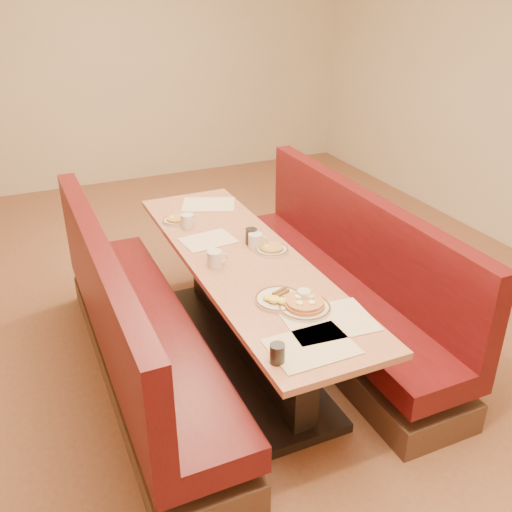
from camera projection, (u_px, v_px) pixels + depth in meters
name	position (u px, v px, depth m)	size (l,w,h in m)	color
ground	(245.00, 354.00, 3.95)	(8.00, 8.00, 0.00)	#9E6647
room_envelope	(242.00, 64.00, 3.08)	(6.04, 8.04, 2.82)	beige
diner_table	(245.00, 309.00, 3.79)	(0.70, 2.50, 0.75)	black
booth_left	(136.00, 336.00, 3.52)	(0.55, 2.50, 1.05)	#4C3326
booth_right	(339.00, 288.00, 4.06)	(0.55, 2.50, 1.05)	#4C3326
placemat_near_left	(311.00, 346.00, 2.77)	(0.41, 0.31, 0.00)	#F9DFC2
placemat_near_right	(329.00, 321.00, 2.97)	(0.45, 0.34, 0.00)	#F9DFC2
placemat_far_left	(208.00, 240.00, 3.85)	(0.34, 0.26, 0.00)	#F9DFC2
placemat_far_right	(209.00, 204.00, 4.44)	(0.40, 0.30, 0.00)	#F9DFC2
pancake_plate	(305.00, 306.00, 3.07)	(0.29, 0.29, 0.06)	silver
eggs_plate	(279.00, 299.00, 3.14)	(0.28, 0.28, 0.06)	silver
extra_plate_mid	(271.00, 249.00, 3.70)	(0.22, 0.22, 0.04)	silver
extra_plate_far	(177.00, 220.00, 4.13)	(0.21, 0.21, 0.04)	silver
coffee_mug_a	(304.00, 297.00, 3.11)	(0.10, 0.08, 0.08)	silver
coffee_mug_b	(215.00, 258.00, 3.50)	(0.13, 0.09, 0.10)	silver
coffee_mug_c	(256.00, 241.00, 3.73)	(0.13, 0.09, 0.10)	silver
coffee_mug_d	(188.00, 221.00, 4.03)	(0.12, 0.09, 0.10)	silver
soda_tumbler_near	(277.00, 354.00, 2.64)	(0.07, 0.07, 0.10)	black
soda_tumbler_mid	(251.00, 236.00, 3.79)	(0.08, 0.08, 0.11)	black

